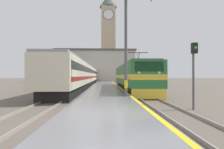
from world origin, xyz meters
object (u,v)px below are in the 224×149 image
at_px(catenary_mast, 127,40).
at_px(passenger_train, 85,75).
at_px(locomotive_train, 132,77).
at_px(clock_tower, 108,35).
at_px(signal_post, 194,65).

bearing_deg(catenary_mast, passenger_train, 104.77).
distance_m(locomotive_train, catenary_mast, 10.10).
bearing_deg(locomotive_train, catenary_mast, -100.85).
xyz_separation_m(clock_tower, signal_post, (3.83, -52.84, -13.93)).
distance_m(catenary_mast, signal_post, 5.12).
height_order(locomotive_train, signal_post, locomotive_train).
height_order(locomotive_train, clock_tower, clock_tower).
xyz_separation_m(catenary_mast, clock_tower, (-0.42, 49.63, 11.87)).
bearing_deg(clock_tower, locomotive_train, -86.80).
relative_size(catenary_mast, signal_post, 2.20).
relative_size(locomotive_train, catenary_mast, 2.15).
bearing_deg(passenger_train, locomotive_train, -56.61).
relative_size(passenger_train, catenary_mast, 5.23).
distance_m(passenger_train, clock_tower, 32.94).
height_order(clock_tower, signal_post, clock_tower).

